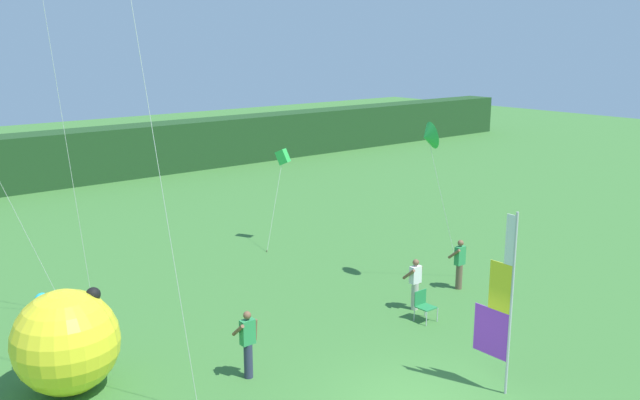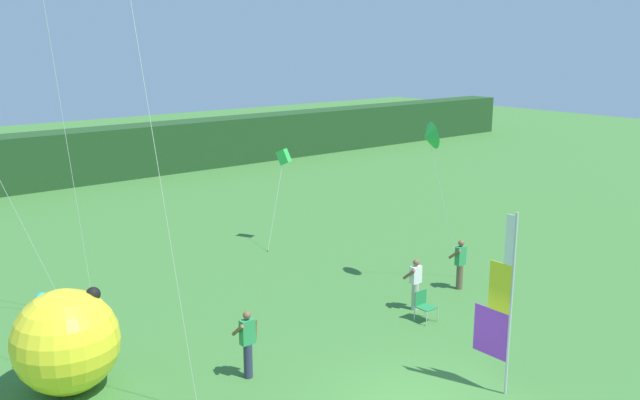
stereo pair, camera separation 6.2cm
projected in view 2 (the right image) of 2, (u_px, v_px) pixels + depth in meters
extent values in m
cube|color=#1E421E|center=(20.00, 163.00, 37.43)|extent=(80.00, 2.40, 3.03)
cylinder|color=#B7B7BC|center=(511.00, 306.00, 15.63)|extent=(0.06, 0.06, 4.42)
cube|color=purple|center=(490.00, 332.00, 16.21)|extent=(0.02, 0.97, 1.18)
cube|color=yellow|center=(500.00, 287.00, 15.80)|extent=(0.02, 0.60, 1.18)
cube|color=white|center=(510.00, 240.00, 15.39)|extent=(0.02, 0.23, 1.18)
cylinder|color=#B7B2A3|center=(415.00, 296.00, 21.06)|extent=(0.22, 0.22, 0.86)
cube|color=white|center=(416.00, 275.00, 20.90)|extent=(0.36, 0.20, 0.54)
sphere|color=brown|center=(416.00, 263.00, 20.81)|extent=(0.20, 0.20, 0.20)
cylinder|color=brown|center=(409.00, 274.00, 20.79)|extent=(0.09, 0.48, 0.42)
cylinder|color=brown|center=(421.00, 275.00, 21.06)|extent=(0.09, 0.14, 0.56)
cylinder|color=#2D334C|center=(248.00, 361.00, 16.82)|extent=(0.22, 0.22, 0.89)
cube|color=#2D8E4C|center=(247.00, 332.00, 16.65)|extent=(0.36, 0.20, 0.63)
sphere|color=brown|center=(247.00, 315.00, 16.55)|extent=(0.20, 0.20, 0.20)
cylinder|color=brown|center=(238.00, 330.00, 16.53)|extent=(0.09, 0.48, 0.42)
cylinder|color=brown|center=(255.00, 330.00, 16.80)|extent=(0.09, 0.14, 0.56)
cylinder|color=brown|center=(460.00, 277.00, 22.80)|extent=(0.22, 0.22, 0.84)
cube|color=#2D8E4C|center=(461.00, 256.00, 22.63)|extent=(0.36, 0.20, 0.63)
sphere|color=brown|center=(461.00, 243.00, 22.53)|extent=(0.20, 0.20, 0.20)
cylinder|color=brown|center=(455.00, 254.00, 22.51)|extent=(0.09, 0.48, 0.42)
cylinder|color=brown|center=(465.00, 255.00, 22.78)|extent=(0.09, 0.14, 0.56)
sphere|color=yellow|center=(66.00, 342.00, 16.03)|extent=(2.49, 2.49, 2.49)
sphere|color=black|center=(93.00, 294.00, 16.18)|extent=(0.35, 0.35, 0.35)
sphere|color=#23B2C6|center=(42.00, 300.00, 16.44)|extent=(0.35, 0.35, 0.35)
sphere|color=red|center=(81.00, 300.00, 16.96)|extent=(0.35, 0.35, 0.35)
cylinder|color=#BCBCC1|center=(427.00, 319.00, 19.90)|extent=(0.03, 0.03, 0.42)
cylinder|color=#BCBCC1|center=(438.00, 315.00, 20.19)|extent=(0.03, 0.03, 0.42)
cylinder|color=#BCBCC1|center=(414.00, 314.00, 20.26)|extent=(0.03, 0.03, 0.42)
cylinder|color=#BCBCC1|center=(426.00, 310.00, 20.55)|extent=(0.03, 0.03, 0.42)
cube|color=#237F42|center=(426.00, 307.00, 20.17)|extent=(0.48, 0.48, 0.03)
cube|color=#237F42|center=(421.00, 298.00, 20.30)|extent=(0.48, 0.03, 0.44)
cylinder|color=silver|center=(157.00, 164.00, 14.09)|extent=(0.96, 0.77, 11.29)
cylinder|color=brown|center=(95.00, 316.00, 20.54)|extent=(0.03, 0.03, 0.08)
cylinder|color=silver|center=(64.00, 127.00, 18.81)|extent=(0.98, 0.30, 11.56)
cylinder|color=brown|center=(460.00, 275.00, 24.11)|extent=(0.03, 0.03, 0.08)
cylinder|color=silver|center=(445.00, 209.00, 23.06)|extent=(1.72, 0.17, 5.09)
cone|color=green|center=(429.00, 136.00, 22.01)|extent=(0.80, 1.02, 0.94)
cylinder|color=brown|center=(268.00, 251.00, 26.81)|extent=(0.03, 0.03, 0.08)
cylinder|color=silver|center=(276.00, 204.00, 27.04)|extent=(1.30, 0.64, 3.56)
cube|color=green|center=(284.00, 157.00, 27.26)|extent=(0.60, 0.67, 0.66)
cylinder|color=brown|center=(66.00, 310.00, 20.98)|extent=(0.03, 0.03, 0.08)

